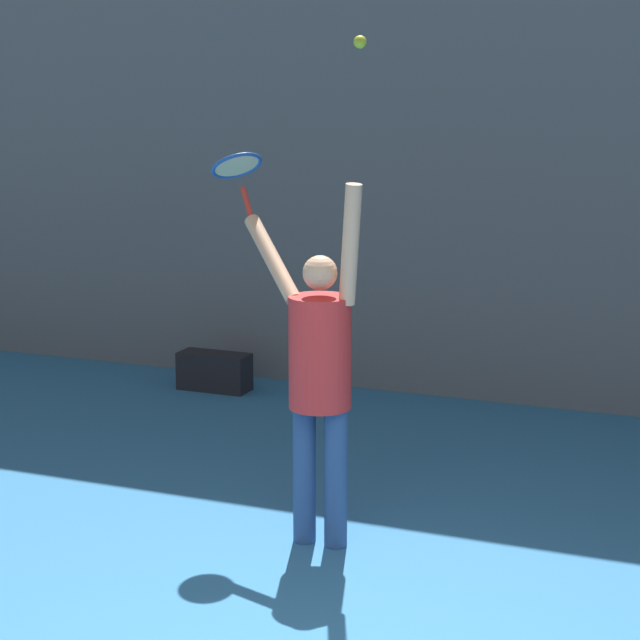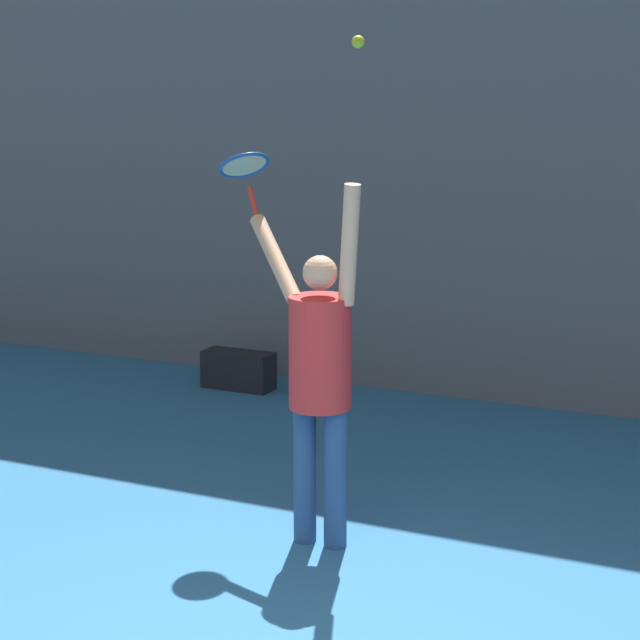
# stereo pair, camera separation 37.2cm
# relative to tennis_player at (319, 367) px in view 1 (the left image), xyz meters

# --- Properties ---
(back_wall) EXTENTS (18.00, 0.10, 5.00)m
(back_wall) POSITION_rel_tennis_player_xyz_m (0.75, 3.35, 1.46)
(back_wall) COLOR slate
(back_wall) RESTS_ON ground_plane
(tennis_player) EXTENTS (0.89, 0.56, 2.07)m
(tennis_player) POSITION_rel_tennis_player_xyz_m (0.00, 0.00, 0.00)
(tennis_player) COLOR #2D4C7F
(tennis_player) RESTS_ON ground_plane
(tennis_racket) EXTENTS (0.41, 0.42, 0.40)m
(tennis_racket) POSITION_rel_tennis_player_xyz_m (-0.70, 0.44, 1.05)
(tennis_racket) COLOR red
(tennis_ball) EXTENTS (0.07, 0.07, 0.07)m
(tennis_ball) POSITION_rel_tennis_player_xyz_m (0.26, -0.08, 1.76)
(tennis_ball) COLOR #CCDB2D
(equipment_bag) EXTENTS (0.61, 0.26, 0.32)m
(equipment_bag) POSITION_rel_tennis_player_xyz_m (-2.10, 2.77, -0.88)
(equipment_bag) COLOR black
(equipment_bag) RESTS_ON ground_plane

